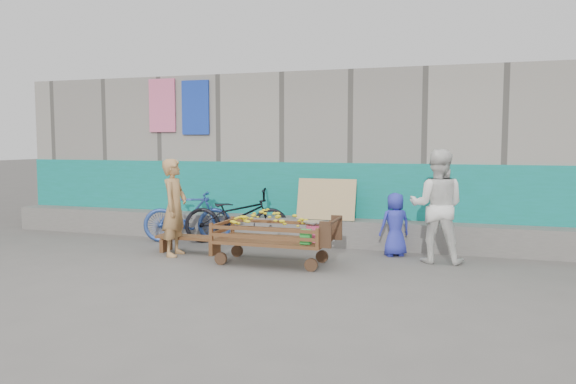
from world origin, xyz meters
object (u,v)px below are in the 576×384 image
(vendor_man, at_px, (174,207))
(bench, at_px, (190,240))
(bicycle_blue, at_px, (188,216))
(banana_cart, at_px, (270,229))
(woman, at_px, (437,206))
(child, at_px, (395,224))
(bicycle_dark, at_px, (236,216))

(vendor_man, bearing_deg, bench, -31.02)
(bench, distance_m, bicycle_blue, 1.02)
(banana_cart, bearing_deg, woman, 20.41)
(vendor_man, xyz_separation_m, child, (3.26, 1.02, -0.26))
(vendor_man, xyz_separation_m, bicycle_dark, (0.47, 1.31, -0.28))
(bench, distance_m, vendor_man, 0.62)
(bicycle_dark, bearing_deg, banana_cart, -158.02)
(woman, height_order, bicycle_blue, woman)
(child, height_order, bicycle_blue, child)
(woman, distance_m, child, 0.77)
(bench, relative_size, woman, 0.65)
(vendor_man, relative_size, woman, 0.91)
(vendor_man, height_order, bicycle_blue, vendor_man)
(banana_cart, distance_m, bench, 1.56)
(vendor_man, bearing_deg, child, -78.36)
(bench, bearing_deg, woman, 7.53)
(bicycle_dark, bearing_deg, child, -112.74)
(vendor_man, bearing_deg, bicycle_dark, -25.65)
(vendor_man, bearing_deg, banana_cart, -99.19)
(bench, xyz_separation_m, woman, (3.77, 0.50, 0.63))
(bicycle_blue, bearing_deg, banana_cart, -141.54)
(vendor_man, distance_m, woman, 3.97)
(bench, relative_size, vendor_man, 0.72)
(woman, relative_size, bicycle_blue, 1.07)
(bicycle_dark, bearing_deg, bicycle_blue, 86.54)
(vendor_man, distance_m, bicycle_dark, 1.42)
(banana_cart, xyz_separation_m, bicycle_dark, (-1.13, 1.41, -0.03))
(vendor_man, xyz_separation_m, woman, (3.89, 0.75, 0.08))
(banana_cart, relative_size, bench, 1.63)
(bench, distance_m, child, 3.24)
(bench, xyz_separation_m, vendor_man, (-0.12, -0.26, 0.55))
(banana_cart, bearing_deg, child, 33.99)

